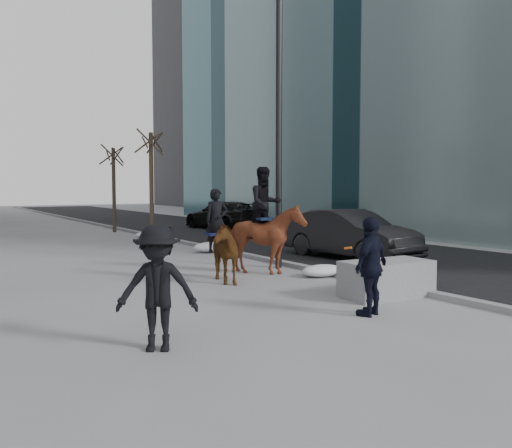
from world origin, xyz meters
TOP-DOWN VIEW (x-y plane):
  - ground at (0.00, 0.00)m, footprint 120.00×120.00m
  - road at (7.00, 10.00)m, footprint 8.00×90.00m
  - curb at (3.00, 10.00)m, footprint 0.25×90.00m
  - planter at (2.21, -0.36)m, footprint 1.93×1.07m
  - car_near at (5.60, 4.53)m, footprint 2.04×4.82m
  - car_far at (7.96, 17.13)m, footprint 2.89×5.35m
  - tree_near at (2.40, 13.22)m, footprint 1.20×1.20m
  - tree_far at (2.40, 18.28)m, footprint 1.20×1.20m
  - mounted_left at (0.11, 3.00)m, footprint 1.11×1.84m
  - mounted_right at (1.75, 3.43)m, footprint 1.69×1.85m
  - feeder at (0.78, -1.37)m, footprint 1.11×1.01m
  - camera_crew at (-3.19, -1.30)m, footprint 1.31×1.15m
  - lamppost at (2.60, 4.22)m, footprint 0.25×1.27m
  - snow_piles at (2.70, 8.05)m, footprint 1.39×12.93m

SIDE VIEW (x-z plane):
  - ground at x=0.00m, z-range 0.00..0.00m
  - road at x=7.00m, z-range 0.00..0.01m
  - curb at x=3.00m, z-range 0.00..0.12m
  - snow_piles at x=2.70m, z-range -0.02..0.34m
  - planter at x=2.21m, z-range 0.00..0.75m
  - car_far at x=7.96m, z-range 0.00..1.47m
  - car_near at x=5.60m, z-range 0.00..1.55m
  - mounted_left at x=0.11m, z-range -0.28..1.94m
  - feeder at x=0.78m, z-range 0.00..1.76m
  - camera_crew at x=-3.19m, z-range 0.01..1.76m
  - mounted_right at x=1.75m, z-range -0.28..2.51m
  - tree_far at x=2.40m, z-range 0.00..4.64m
  - tree_near at x=2.40m, z-range 0.00..5.01m
  - lamppost at x=2.60m, z-range 0.45..9.54m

